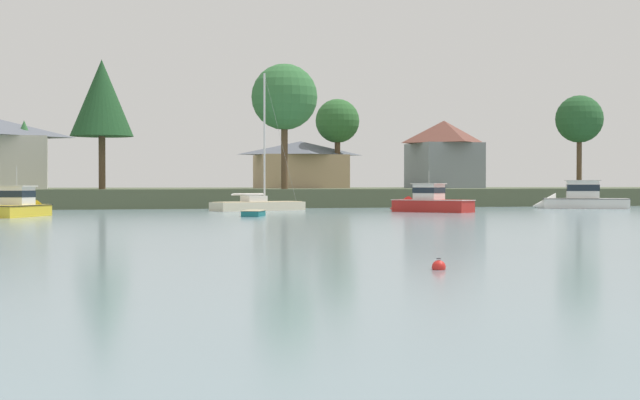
# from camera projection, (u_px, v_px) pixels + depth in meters

# --- Properties ---
(far_shore_bank) EXTENTS (184.66, 46.15, 1.77)m
(far_shore_bank) POSITION_uv_depth(u_px,v_px,m) (165.00, 196.00, 109.68)
(far_shore_bank) COLOR #4C563D
(far_shore_bank) RESTS_ON ground
(cruiser_yellow) EXTENTS (4.99, 7.08, 4.29)m
(cruiser_yellow) POSITION_uv_depth(u_px,v_px,m) (22.00, 210.00, 66.93)
(cruiser_yellow) COLOR gold
(cruiser_yellow) RESTS_ON ground
(dinghy_teal) EXTENTS (2.35, 3.33, 0.59)m
(dinghy_teal) POSITION_uv_depth(u_px,v_px,m) (253.00, 214.00, 67.45)
(dinghy_teal) COLOR #196B70
(dinghy_teal) RESTS_ON ground
(sailboat_cream) EXTENTS (8.51, 5.05, 12.24)m
(sailboat_cream) POSITION_uv_depth(u_px,v_px,m) (258.00, 208.00, 82.24)
(sailboat_cream) COLOR beige
(sailboat_cream) RESTS_ON ground
(cruiser_white) EXTENTS (8.95, 6.29, 4.66)m
(cruiser_white) POSITION_uv_depth(u_px,v_px,m) (576.00, 202.00, 89.22)
(cruiser_white) COLOR white
(cruiser_white) RESTS_ON ground
(cruiser_red) EXTENTS (6.28, 7.11, 4.13)m
(cruiser_red) POSITION_uv_depth(u_px,v_px,m) (425.00, 206.00, 78.02)
(cruiser_red) COLOR #B2231E
(cruiser_red) RESTS_ON ground
(mooring_buoy_red) EXTENTS (0.37, 0.37, 0.43)m
(mooring_buoy_red) POSITION_uv_depth(u_px,v_px,m) (439.00, 267.00, 25.41)
(mooring_buoy_red) COLOR red
(mooring_buoy_red) RESTS_ON ground
(shore_tree_far_left) EXTENTS (5.00, 5.00, 10.17)m
(shore_tree_far_left) POSITION_uv_depth(u_px,v_px,m) (337.00, 122.00, 109.77)
(shore_tree_far_left) COLOR brown
(shore_tree_far_left) RESTS_ON far_shore_bank
(shore_tree_inland_c) EXTENTS (5.09, 5.09, 10.03)m
(shore_tree_inland_c) POSITION_uv_depth(u_px,v_px,m) (579.00, 120.00, 103.71)
(shore_tree_inland_c) COLOR brown
(shore_tree_inland_c) RESTS_ON far_shore_bank
(shore_tree_center) EXTENTS (6.41, 6.41, 12.15)m
(shore_tree_center) POSITION_uv_depth(u_px,v_px,m) (284.00, 97.00, 93.55)
(shore_tree_center) COLOR brown
(shore_tree_center) RESTS_ON far_shore_bank
(shore_tree_right_mid) EXTENTS (3.09, 3.09, 6.88)m
(shore_tree_right_mid) POSITION_uv_depth(u_px,v_px,m) (24.00, 140.00, 96.70)
(shore_tree_right_mid) COLOR brown
(shore_tree_right_mid) RESTS_ON far_shore_bank
(shore_tree_right) EXTENTS (5.85, 5.85, 12.09)m
(shore_tree_right) POSITION_uv_depth(u_px,v_px,m) (102.00, 98.00, 89.74)
(shore_tree_right) COLOR brown
(shore_tree_right) RESTS_ON far_shore_bank
(cottage_eastern) EXTENTS (7.61, 8.63, 7.96)m
(cottage_eastern) POSITION_uv_depth(u_px,v_px,m) (444.00, 153.00, 113.74)
(cottage_eastern) COLOR gray
(cottage_eastern) RESTS_ON far_shore_bank
(cottage_hillside) EXTENTS (10.59, 7.16, 5.38)m
(cottage_hillside) POSITION_uv_depth(u_px,v_px,m) (301.00, 164.00, 110.61)
(cottage_hillside) COLOR tan
(cottage_hillside) RESTS_ON far_shore_bank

